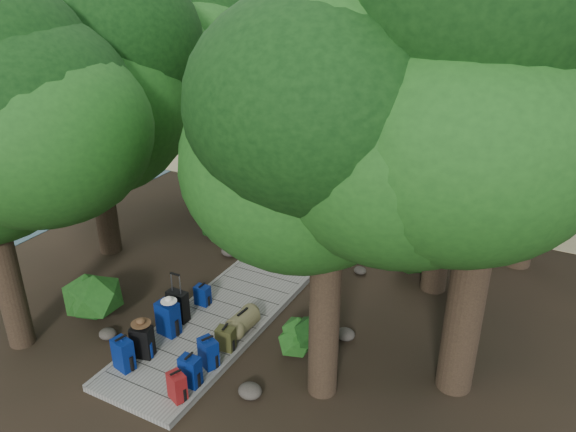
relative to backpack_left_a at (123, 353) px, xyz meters
The scene contains 49 objects.
ground 4.32m from the backpack_left_a, 81.05° to the left, with size 120.00×120.00×0.00m, color black.
sand_beach 20.26m from the backpack_left_a, 88.11° to the left, with size 40.00×22.00×0.02m, color tan.
water_bay 42.86m from the backpack_left_a, 136.97° to the left, with size 50.00×60.00×0.02m, color #25424D.
distant_hill 65.40m from the backpack_left_a, 126.97° to the left, with size 32.00×16.00×12.00m, color black.
boardwalk 5.30m from the backpack_left_a, 82.73° to the left, with size 2.00×12.00×0.12m, color gray.
backpack_left_a is the anchor object (origin of this frame).
backpack_left_b 0.46m from the backpack_left_a, 81.65° to the left, with size 0.40×0.28×0.73m, color black, non-canonical shape.
backpack_left_c 1.27m from the backpack_left_a, 87.90° to the left, with size 0.44×0.31×0.81m, color navy, non-canonical shape.
backpack_left_d 2.49m from the backpack_left_a, 89.39° to the left, with size 0.33×0.24×0.50m, color navy, non-canonical shape.
backpack_right_a 1.41m from the backpack_left_a, ahead, with size 0.33×0.24×0.59m, color maroon, non-canonical shape.
backpack_right_b 1.41m from the backpack_left_a, ahead, with size 0.36×0.26×0.66m, color navy, non-canonical shape.
backpack_right_c 1.60m from the backpack_left_a, 31.10° to the left, with size 0.38×0.27×0.64m, color navy, non-canonical shape.
backpack_right_d 1.96m from the backpack_left_a, 45.34° to the left, with size 0.35×0.25×0.54m, color #43421E, non-canonical shape.
duffel_right_khaki 2.48m from the backpack_left_a, 56.84° to the left, with size 0.44×0.66×0.44m, color brown, non-canonical shape.
suitcase_on_boardwalk 1.75m from the backpack_left_a, 92.48° to the left, with size 0.45×0.25×0.69m, color black, non-canonical shape.
lone_suitcase_on_sand 12.43m from the backpack_left_a, 85.17° to the left, with size 0.37×0.21×0.58m, color black, non-canonical shape.
hat_brown 0.66m from the backpack_left_a, 82.83° to the left, with size 0.39×0.39×0.12m, color #51351E, non-canonical shape.
hat_white 1.36m from the backpack_left_a, 84.25° to the left, with size 0.33×0.33×0.11m, color silver, non-canonical shape.
kayak 14.96m from the backpack_left_a, 100.92° to the left, with size 0.69×3.15×0.32m, color red.
sun_lounger 14.05m from the backpack_left_a, 73.64° to the left, with size 0.59×1.81×0.59m, color silver, non-canonical shape.
tree_right_a 5.05m from the backpack_left_a, 21.16° to the left, with size 4.61×4.61×7.68m, color black, non-canonical shape.
tree_right_b 7.47m from the backpack_left_a, 24.97° to the left, with size 5.22×5.22×9.31m, color black, non-canonical shape.
tree_right_c 8.19m from the backpack_left_a, 52.69° to the left, with size 4.93×4.93×8.53m, color black, non-canonical shape.
tree_right_d 10.94m from the backpack_left_a, 53.08° to the left, with size 5.40×5.40×9.91m, color black, non-canonical shape.
tree_right_e 13.44m from the backpack_left_a, 66.07° to the left, with size 5.64×5.64×10.15m, color black, non-canonical shape.
tree_left_b 6.41m from the backpack_left_a, 136.91° to the left, with size 4.62×4.62×8.31m, color black, non-canonical shape.
tree_left_c 8.76m from the backpack_left_a, 113.24° to the left, with size 4.29×4.29×7.47m, color black, non-canonical shape.
tree_back_a 20.10m from the backpack_left_a, 92.94° to the left, with size 5.54×5.54×9.59m, color black, non-canonical shape.
tree_back_b 20.42m from the backpack_left_a, 81.68° to the left, with size 6.28×6.28×11.21m, color black, non-canonical shape.
tree_back_c 21.25m from the backpack_left_a, 74.68° to the left, with size 4.84×4.84×8.72m, color black, non-canonical shape.
tree_back_d 19.84m from the backpack_left_a, 105.67° to the left, with size 4.73×4.73×7.88m, color black, non-canonical shape.
palm_right_a 11.49m from the backpack_left_a, 68.44° to the left, with size 4.62×4.62×7.87m, color #184513, non-canonical shape.
palm_right_b 17.07m from the backpack_left_a, 70.78° to the left, with size 3.94×3.94×7.61m, color #184513, non-canonical shape.
palm_right_c 17.34m from the backpack_left_a, 78.71° to the left, with size 4.97×4.97×7.91m, color #184513, non-canonical shape.
palm_left_a 11.77m from the backpack_left_a, 109.01° to the left, with size 4.45×4.45×7.08m, color #184513, non-canonical shape.
rock_left_a 1.32m from the backpack_left_a, 149.18° to the left, with size 0.38×0.34×0.21m, color #4C473F, non-canonical shape.
rock_left_b 2.93m from the backpack_left_a, 138.86° to the left, with size 0.32×0.29×0.17m, color #4C473F, non-canonical shape.
rock_left_c 4.91m from the backpack_left_a, 99.43° to the left, with size 0.47×0.42×0.26m, color #4C473F, non-canonical shape.
rock_left_d 7.08m from the backpack_left_a, 102.86° to the left, with size 0.31×0.28×0.17m, color #4C473F, non-canonical shape.
rock_right_a 2.53m from the backpack_left_a, 13.40° to the left, with size 0.44×0.40×0.24m, color #4C473F, non-canonical shape.
rock_right_b 4.45m from the backpack_left_a, 41.82° to the left, with size 0.41×0.37×0.23m, color #4C473F, non-canonical shape.
rock_right_c 6.18m from the backpack_left_a, 65.03° to the left, with size 0.32×0.29×0.18m, color #4C473F, non-canonical shape.
rock_right_d 8.84m from the backpack_left_a, 68.98° to the left, with size 0.64×0.57×0.35m, color #4C473F, non-canonical shape.
shrub_left_a 2.14m from the backpack_left_a, 147.85° to the left, with size 1.23×1.23×1.11m, color #194916, non-canonical shape.
shrub_left_b 5.94m from the backpack_left_a, 106.66° to the left, with size 1.00×1.00×0.90m, color #194916, non-canonical shape.
shrub_left_c 8.68m from the backpack_left_a, 103.17° to the left, with size 1.31×1.31×1.18m, color #194916, non-canonical shape.
shrub_right_a 3.41m from the backpack_left_a, 35.92° to the left, with size 0.94×0.94×0.85m, color #194916, non-canonical shape.
shrub_right_b 7.10m from the backpack_left_a, 59.38° to the left, with size 1.25×1.25×1.12m, color #194916, non-canonical shape.
shrub_right_c 10.63m from the backpack_left_a, 73.22° to the left, with size 0.72×0.72×0.65m, color #194916, non-canonical shape.
Camera 1 is at (6.06, -10.28, 7.25)m, focal length 35.00 mm.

